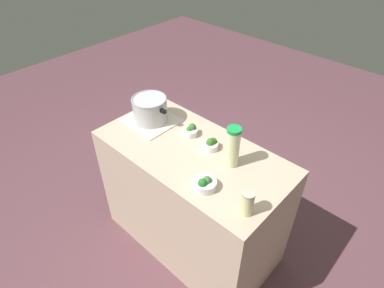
% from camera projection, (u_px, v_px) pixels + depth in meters
% --- Properties ---
extents(ground_plane, '(8.00, 8.00, 0.00)m').
position_uv_depth(ground_plane, '(192.00, 238.00, 2.59)').
color(ground_plane, brown).
extents(counter_slab, '(1.26, 0.64, 0.91)m').
position_uv_depth(counter_slab, '(192.00, 199.00, 2.30)').
color(counter_slab, '#C2A990').
rests_on(counter_slab, ground_plane).
extents(dish_cloth, '(0.34, 0.32, 0.01)m').
position_uv_depth(dish_cloth, '(151.00, 120.00, 2.27)').
color(dish_cloth, beige).
rests_on(dish_cloth, counter_slab).
extents(cooking_pot, '(0.31, 0.24, 0.17)m').
position_uv_depth(cooking_pot, '(150.00, 109.00, 2.21)').
color(cooking_pot, '#B7B7BC').
rests_on(cooking_pot, dish_cloth).
extents(lemonade_pitcher, '(0.08, 0.08, 0.26)m').
position_uv_depth(lemonade_pitcher, '(233.00, 147.00, 1.84)').
color(lemonade_pitcher, beige).
rests_on(lemonade_pitcher, counter_slab).
extents(mason_jar, '(0.07, 0.07, 0.14)m').
position_uv_depth(mason_jar, '(247.00, 203.00, 1.59)').
color(mason_jar, beige).
rests_on(mason_jar, counter_slab).
extents(broccoli_bowl_front, '(0.10, 0.10, 0.08)m').
position_uv_depth(broccoli_bowl_front, '(211.00, 144.00, 2.02)').
color(broccoli_bowl_front, silver).
rests_on(broccoli_bowl_front, counter_slab).
extents(broccoli_bowl_center, '(0.13, 0.13, 0.08)m').
position_uv_depth(broccoli_bowl_center, '(205.00, 184.00, 1.75)').
color(broccoli_bowl_center, silver).
rests_on(broccoli_bowl_center, counter_slab).
extents(broccoli_bowl_back, '(0.10, 0.10, 0.08)m').
position_uv_depth(broccoli_bowl_back, '(191.00, 131.00, 2.13)').
color(broccoli_bowl_back, silver).
rests_on(broccoli_bowl_back, counter_slab).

